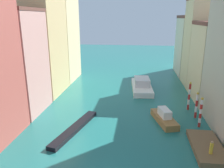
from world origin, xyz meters
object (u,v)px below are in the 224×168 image
Objects in this scene: person_on_dock at (211,148)px; mooring_pole_1 at (197,105)px; waterfront_dock at (207,147)px; mooring_pole_0 at (201,112)px; vaporetto_white at (142,85)px; motorboat_0 at (164,118)px; gondola_black at (75,128)px; mooring_pole_2 at (189,96)px.

mooring_pole_1 is (0.75, 9.92, 0.73)m from person_on_dock.
mooring_pole_0 is at bearing 84.83° from waterfront_dock.
vaporetto_white is 1.70× the size of motorboat_0.
person_on_dock is 15.97m from gondola_black.
vaporetto_white is (-7.13, 9.23, -1.42)m from mooring_pole_2.
motorboat_0 is (-3.96, 6.26, 0.37)m from waterfront_dock.
mooring_pole_1 is 17.21m from gondola_black.
gondola_black is (-15.68, -8.70, -2.03)m from mooring_pole_2.
mooring_pole_1 is 0.63× the size of motorboat_0.
person_on_dock is (-0.11, -1.68, 0.95)m from waterfront_dock.
mooring_pole_2 is at bearing 49.93° from motorboat_0.
mooring_pole_1 is 3.00m from mooring_pole_2.
waterfront_dock is 1.10× the size of motorboat_0.
motorboat_0 is (-3.85, 7.94, -0.58)m from person_on_dock.
motorboat_0 is at bearing 115.89° from person_on_dock.
mooring_pole_2 is 11.75m from vaporetto_white.
vaporetto_white is at bearing 101.89° from motorboat_0.
mooring_pole_0 is at bearing -11.15° from motorboat_0.
waterfront_dock is 1.76× the size of mooring_pole_1.
gondola_black is at bearing -169.77° from mooring_pole_0.
person_on_dock is at bearing -93.77° from waterfront_dock.
mooring_pole_1 is at bearing -58.09° from vaporetto_white.
gondola_black is at bearing -115.50° from vaporetto_white.
mooring_pole_0 is 0.39× the size of vaporetto_white.
waterfront_dock is 4.76× the size of person_on_dock.
vaporetto_white reaches higher than gondola_black.
person_on_dock is 0.37× the size of mooring_pole_1.
person_on_dock is 8.84m from motorboat_0.
gondola_black is (-15.38, 4.18, -0.98)m from person_on_dock.
gondola_black is at bearing -160.39° from mooring_pole_1.
mooring_pole_0 is 2.87m from mooring_pole_1.
mooring_pole_2 reaches higher than gondola_black.
motorboat_0 reaches higher than waterfront_dock.
gondola_black is (-15.98, -2.88, -1.85)m from mooring_pole_0.
gondola_black is (-16.13, -5.75, -1.71)m from mooring_pole_1.
mooring_pole_2 reaches higher than waterfront_dock.
waterfront_dock is at bearing -90.96° from mooring_pole_2.
mooring_pole_1 is 14.39m from vaporetto_white.
motorboat_0 is at bearing -78.11° from vaporetto_white.
mooring_pole_0 is 0.67× the size of motorboat_0.
person_on_dock is at bearing -94.31° from mooring_pole_1.
mooring_pole_1 reaches higher than person_on_dock.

